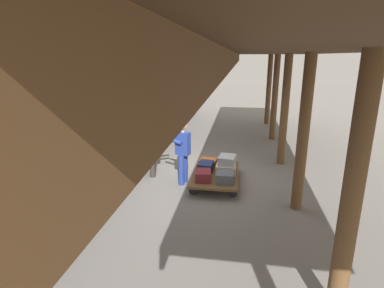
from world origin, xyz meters
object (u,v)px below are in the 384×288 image
(suitcase_maroon_trunk, at_px, (203,175))
(porter_by_door, at_px, (152,145))
(suitcase_navy_fabric, at_px, (206,167))
(suitcase_gray_aluminum, at_px, (227,160))
(suitcase_cream_canvas, at_px, (226,169))
(suitcase_teal_softside, at_px, (227,162))
(suitcase_slate_roller, at_px, (225,177))
(train_car, at_px, (85,102))
(porter_in_overalls, at_px, (182,150))
(luggage_cart, at_px, (216,174))
(suitcase_orange_carryall, at_px, (208,162))

(suitcase_maroon_trunk, height_order, porter_by_door, porter_by_door)
(suitcase_navy_fabric, relative_size, suitcase_gray_aluminum, 0.98)
(suitcase_cream_canvas, relative_size, porter_by_door, 0.33)
(suitcase_teal_softside, distance_m, suitcase_slate_roller, 1.15)
(train_car, height_order, porter_in_overalls, train_car)
(suitcase_maroon_trunk, relative_size, porter_by_door, 0.29)
(suitcase_gray_aluminum, bearing_deg, suitcase_maroon_trunk, 47.02)
(luggage_cart, height_order, suitcase_slate_roller, suitcase_slate_roller)
(suitcase_gray_aluminum, relative_size, porter_by_door, 0.31)
(suitcase_navy_fabric, distance_m, porter_in_overalls, 0.81)
(train_car, xyz_separation_m, suitcase_cream_canvas, (-4.05, 0.37, -1.64))
(suitcase_maroon_trunk, bearing_deg, suitcase_orange_carryall, -90.00)
(suitcase_orange_carryall, xyz_separation_m, suitcase_slate_roller, (-0.55, 1.15, 0.04))
(train_car, relative_size, luggage_cart, 10.42)
(suitcase_teal_softside, height_order, suitcase_cream_canvas, suitcase_cream_canvas)
(suitcase_navy_fabric, bearing_deg, suitcase_maroon_trunk, 90.00)
(luggage_cart, distance_m, suitcase_teal_softside, 0.65)
(porter_by_door, bearing_deg, luggage_cart, 172.37)
(train_car, distance_m, suitcase_gray_aluminum, 4.32)
(suitcase_cream_canvas, height_order, suitcase_gray_aluminum, suitcase_gray_aluminum)
(luggage_cart, height_order, suitcase_orange_carryall, suitcase_orange_carryall)
(suitcase_cream_canvas, xyz_separation_m, suitcase_maroon_trunk, (0.55, 0.57, -0.00))
(suitcase_orange_carryall, relative_size, suitcase_navy_fabric, 0.91)
(train_car, xyz_separation_m, suitcase_teal_softside, (-4.05, -0.21, -1.66))
(suitcase_orange_carryall, distance_m, suitcase_navy_fabric, 0.57)
(luggage_cart, xyz_separation_m, suitcase_maroon_trunk, (0.27, 0.57, 0.16))
(suitcase_teal_softside, bearing_deg, suitcase_orange_carryall, 0.00)
(suitcase_navy_fabric, relative_size, porter_in_overalls, 0.30)
(luggage_cart, height_order, porter_by_door, porter_by_door)
(suitcase_gray_aluminum, bearing_deg, porter_in_overalls, 10.07)
(train_car, bearing_deg, suitcase_gray_aluminum, 175.38)
(porter_by_door, bearing_deg, suitcase_slate_roller, 158.63)
(suitcase_teal_softside, bearing_deg, suitcase_cream_canvas, 90.00)
(luggage_cart, distance_m, suitcase_cream_canvas, 0.32)
(suitcase_maroon_trunk, distance_m, suitcase_slate_roller, 0.55)
(porter_in_overalls, bearing_deg, train_car, -10.53)
(porter_by_door, bearing_deg, suitcase_gray_aluminum, 174.45)
(suitcase_cream_canvas, distance_m, porter_by_door, 2.16)
(suitcase_navy_fabric, bearing_deg, suitcase_teal_softside, -133.58)
(suitcase_orange_carryall, bearing_deg, suitcase_slate_roller, 115.45)
(suitcase_gray_aluminum, bearing_deg, suitcase_orange_carryall, -43.25)
(luggage_cart, relative_size, suitcase_slate_roller, 4.05)
(suitcase_maroon_trunk, xyz_separation_m, porter_in_overalls, (0.61, -0.40, 0.51))
(suitcase_cream_canvas, distance_m, porter_in_overalls, 1.27)
(train_car, height_order, suitcase_gray_aluminum, train_car)
(luggage_cart, relative_size, porter_by_door, 1.22)
(suitcase_cream_canvas, relative_size, suitcase_slate_roller, 1.10)
(suitcase_cream_canvas, xyz_separation_m, suitcase_orange_carryall, (0.55, -0.57, -0.04))
(suitcase_cream_canvas, bearing_deg, suitcase_teal_softside, -90.00)
(porter_in_overalls, height_order, porter_by_door, same)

